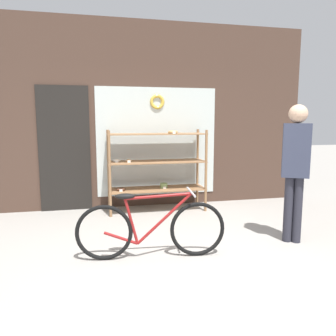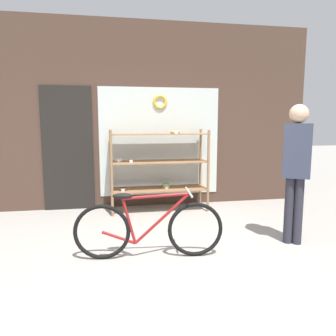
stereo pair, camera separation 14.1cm
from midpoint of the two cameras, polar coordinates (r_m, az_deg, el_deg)
ground_plane at (r=3.53m, az=3.68°, el=-17.34°), size 30.00×30.00×0.00m
storefront_facade at (r=5.84m, az=-3.10°, el=8.74°), size 5.93×0.13×3.22m
display_case at (r=5.52m, az=-0.99°, el=0.77°), size 1.63×0.52×1.37m
bicycle at (r=3.70m, az=-2.32°, el=-10.47°), size 1.66×0.46×0.76m
pedestrian at (r=4.29m, az=22.31°, el=0.88°), size 0.37×0.31×1.72m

